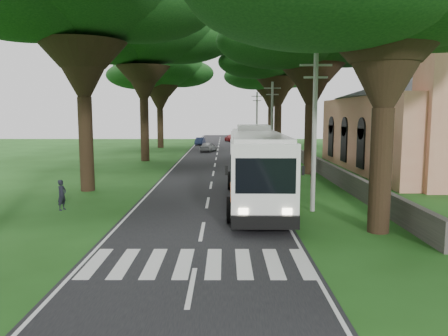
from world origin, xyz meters
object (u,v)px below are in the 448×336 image
Objects in this scene: pole_mid at (272,122)px; distant_car_a at (208,147)px; coach_bus at (256,165)px; church at (422,115)px; distant_car_b at (200,141)px; pole_far at (257,119)px; distant_car_c at (232,138)px; pole_near at (314,130)px; pedestrian at (62,195)px.

pole_mid is 2.15× the size of distant_car_a.
church is at bearing 42.41° from coach_bus.
distant_car_a reaches higher than distant_car_b.
distant_car_c is (-3.28, 15.54, -3.51)m from pole_far.
church reaches higher than pole_mid.
pole_near is 20.00m from pole_mid.
church reaches higher than distant_car_c.
pedestrian is (-13.03, 0.22, -3.38)m from pole_near.
church reaches higher than distant_car_b.
distant_car_a is (-6.70, 34.89, -3.52)m from pole_near.
pole_near is 13.46m from pedestrian.
distant_car_c is (3.42, 20.65, 0.01)m from distant_car_a.
distant_car_c is at bearing 111.37° from church.
coach_bus is 3.81× the size of distant_car_b.
pole_near is at bearing -74.25° from pedestrian.
distant_car_b is (-1.80, 12.45, -0.05)m from distant_car_a.
distant_car_a is at bearing 6.38° from pedestrian.
coach_bus is at bearing -63.19° from pedestrian.
pedestrian is at bearing 65.35° from distant_car_c.
church is 15.01× the size of pedestrian.
pole_near is 0.59× the size of coach_bus.
coach_bus is (-2.80, -17.96, -2.05)m from pole_mid.
distant_car_b is (-5.70, 45.30, -1.52)m from coach_bus.
pole_mid is at bearing 81.86° from coach_bus.
coach_bus reaches higher than pedestrian.
coach_bus is (-2.80, 2.04, -2.05)m from pole_near.
distant_car_c is at bearing 63.11° from distant_car_b.
church reaches higher than distant_car_a.
distant_car_a is 12.58m from distant_car_b.
pole_far is (-12.36, 24.45, -0.73)m from church.
pedestrian is at bearing -148.89° from church.
distant_car_b is at bearing 97.89° from coach_bus.
distant_car_a is 2.32× the size of pedestrian.
pedestrian is (-13.03, -39.78, -3.38)m from pole_far.
pole_near is at bearing 78.72° from distant_car_c.
pole_far is 9.13m from distant_car_a.
distant_car_a is (-6.70, 14.89, -3.52)m from pole_mid.
church is 43.16m from distant_car_c.
distant_car_c is at bearing 101.93° from pole_far.
church is at bearing -63.18° from pole_far.
distant_car_b is (-8.50, 27.34, -3.57)m from pole_mid.
distant_car_b is at bearing 107.27° from pole_mid.
coach_bus is 45.69m from distant_car_b.
coach_bus reaches higher than distant_car_b.
pedestrian is (-4.53, -47.12, 0.19)m from distant_car_b.
pole_near is 2.26× the size of distant_car_b.
pole_mid reaches higher than coach_bus.
coach_bus is (-15.16, -13.51, -2.77)m from church.
pole_near is at bearing 116.17° from distant_car_a.
pole_far is 38.12m from coach_bus.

